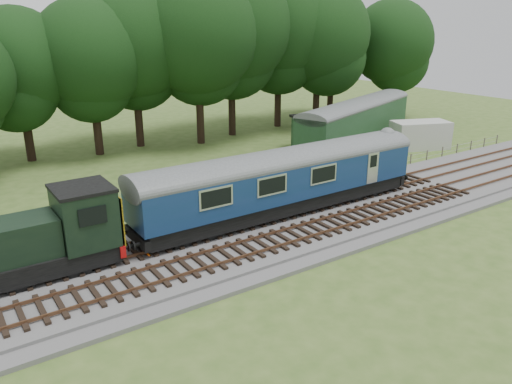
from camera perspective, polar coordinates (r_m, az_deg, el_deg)
ground at (r=25.79m, az=-3.88°, el=-6.30°), size 120.00×120.00×0.00m
ballast at (r=25.72m, az=-3.89°, el=-5.95°), size 70.00×7.00×0.35m
track_north at (r=26.74m, az=-5.43°, el=-4.42°), size 67.20×2.40×0.21m
track_south at (r=24.38m, az=-1.98°, el=-6.77°), size 67.20×2.40×0.21m
fence at (r=29.45m, az=-8.34°, el=-3.13°), size 64.00×0.12×1.00m
tree_line at (r=45.14m, az=-18.24°, el=4.00°), size 70.00×8.00×18.00m
dmu_railcar at (r=28.49m, az=3.12°, el=1.85°), size 18.05×2.86×3.88m
shunter_loco at (r=23.58m, az=-25.14°, el=-5.47°), size 8.91×2.60×3.38m
worker at (r=24.37m, az=-12.08°, el=-4.91°), size 0.83×0.77×1.91m
parked_coach at (r=45.61m, az=11.43°, el=7.86°), size 16.86×8.57×4.31m
shed at (r=44.85m, az=6.83°, el=6.72°), size 4.42×4.42×2.96m
caravan at (r=47.41m, az=18.22°, el=6.22°), size 5.55×4.13×2.44m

